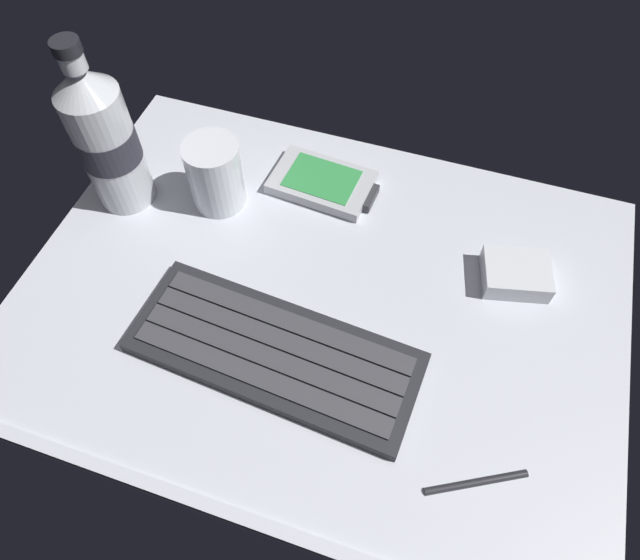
# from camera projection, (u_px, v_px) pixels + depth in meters

# --- Properties ---
(ground_plane) EXTENTS (0.64, 0.48, 0.03)m
(ground_plane) POSITION_uv_depth(u_px,v_px,m) (319.00, 302.00, 0.61)
(ground_plane) COLOR silver
(keyboard) EXTENTS (0.30, 0.13, 0.02)m
(keyboard) POSITION_uv_depth(u_px,v_px,m) (275.00, 352.00, 0.56)
(keyboard) COLOR #232328
(keyboard) RESTS_ON ground_plane
(handheld_device) EXTENTS (0.13, 0.09, 0.02)m
(handheld_device) POSITION_uv_depth(u_px,v_px,m) (323.00, 183.00, 0.68)
(handheld_device) COLOR #B7BABF
(handheld_device) RESTS_ON ground_plane
(juice_cup) EXTENTS (0.06, 0.06, 0.09)m
(juice_cup) POSITION_uv_depth(u_px,v_px,m) (216.00, 177.00, 0.64)
(juice_cup) COLOR silver
(juice_cup) RESTS_ON ground_plane
(water_bottle) EXTENTS (0.07, 0.07, 0.21)m
(water_bottle) POSITION_uv_depth(u_px,v_px,m) (105.00, 139.00, 0.60)
(water_bottle) COLOR silver
(water_bottle) RESTS_ON ground_plane
(charger_block) EXTENTS (0.08, 0.07, 0.02)m
(charger_block) POSITION_uv_depth(u_px,v_px,m) (516.00, 274.00, 0.60)
(charger_block) COLOR silver
(charger_block) RESTS_ON ground_plane
(stylus_pen) EXTENTS (0.09, 0.05, 0.01)m
(stylus_pen) POSITION_uv_depth(u_px,v_px,m) (477.00, 482.00, 0.49)
(stylus_pen) COLOR #26262B
(stylus_pen) RESTS_ON ground_plane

